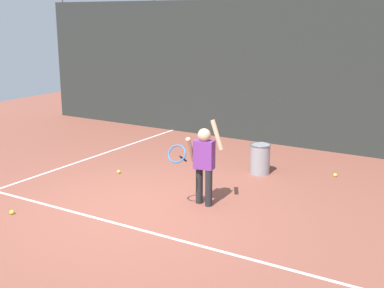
% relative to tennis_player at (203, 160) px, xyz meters
% --- Properties ---
extents(ground_plane, '(20.00, 20.00, 0.00)m').
position_rel_tennis_player_xyz_m(ground_plane, '(-0.78, -0.59, -0.73)').
color(ground_plane, brown).
extents(court_line_baseline, '(9.00, 0.05, 0.00)m').
position_rel_tennis_player_xyz_m(court_line_baseline, '(-0.78, -1.27, -0.72)').
color(court_line_baseline, white).
rests_on(court_line_baseline, ground).
extents(court_line_sideline, '(0.05, 9.00, 0.00)m').
position_rel_tennis_player_xyz_m(court_line_sideline, '(-3.31, 0.41, -0.72)').
color(court_line_sideline, white).
rests_on(court_line_sideline, ground).
extents(back_fence_windscreen, '(12.84, 0.08, 3.20)m').
position_rel_tennis_player_xyz_m(back_fence_windscreen, '(-0.78, 4.18, 0.87)').
color(back_fence_windscreen, '#282D2B').
rests_on(back_fence_windscreen, ground).
extents(fence_post_0, '(0.09, 0.09, 3.35)m').
position_rel_tennis_player_xyz_m(fence_post_0, '(-7.06, 4.24, 0.95)').
color(fence_post_0, slate).
rests_on(fence_post_0, ground).
extents(fence_post_1, '(0.09, 0.09, 3.35)m').
position_rel_tennis_player_xyz_m(fence_post_1, '(-3.92, 4.24, 0.95)').
color(fence_post_1, slate).
rests_on(fence_post_1, ground).
extents(fence_post_2, '(0.09, 0.09, 3.35)m').
position_rel_tennis_player_xyz_m(fence_post_2, '(-0.78, 4.24, 0.95)').
color(fence_post_2, slate).
rests_on(fence_post_2, ground).
extents(tennis_player, '(0.66, 0.64, 1.35)m').
position_rel_tennis_player_xyz_m(tennis_player, '(0.00, 0.00, 0.00)').
color(tennis_player, '#232326').
rests_on(tennis_player, ground).
extents(ball_hopper, '(0.38, 0.38, 0.56)m').
position_rel_tennis_player_xyz_m(ball_hopper, '(0.10, 1.92, -0.44)').
color(ball_hopper, gray).
rests_on(ball_hopper, ground).
extents(tennis_ball_0, '(0.07, 0.07, 0.07)m').
position_rel_tennis_player_xyz_m(tennis_ball_0, '(-2.14, 0.57, -0.69)').
color(tennis_ball_0, '#CCE033').
rests_on(tennis_ball_0, ground).
extents(tennis_ball_1, '(0.07, 0.07, 0.07)m').
position_rel_tennis_player_xyz_m(tennis_ball_1, '(1.35, 2.46, -0.69)').
color(tennis_ball_1, '#CCE033').
rests_on(tennis_ball_1, ground).
extents(tennis_ball_4, '(0.07, 0.07, 0.07)m').
position_rel_tennis_player_xyz_m(tennis_ball_4, '(-2.20, -1.81, -0.69)').
color(tennis_ball_4, '#CCE033').
rests_on(tennis_ball_4, ground).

